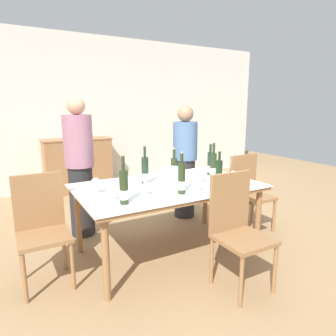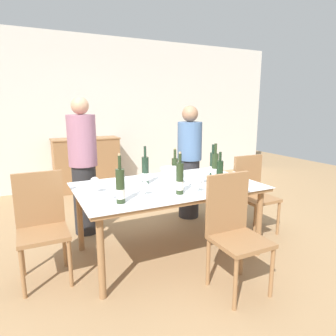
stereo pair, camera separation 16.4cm
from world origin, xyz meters
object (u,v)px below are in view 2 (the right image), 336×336
object	(u,v)px
wine_bottle_5	(180,179)
chair_left_end	(41,220)
wine_glass_2	(112,190)
wine_glass_3	(203,174)
wine_glass_1	(95,182)
wine_bottle_1	(145,171)
person_guest_left	(189,163)
dining_table	(168,191)
ice_bucket	(171,176)
wine_glass_0	(198,182)
sideboard_cabinet	(87,164)
chair_right_end	(252,189)
wine_bottle_3	(175,170)
wine_bottle_2	(215,167)
wine_bottle_0	(220,173)
wine_bottle_4	(120,187)
chair_near_front	(234,225)
wine_bottle_6	(213,164)
wine_glass_5	(145,186)
wine_glass_4	(234,175)
person_host	(83,167)

from	to	relation	value
wine_bottle_5	chair_left_end	world-z (taller)	wine_bottle_5
wine_bottle_5	wine_glass_2	xyz separation A→B (m)	(-0.61, 0.11, -0.05)
wine_glass_3	wine_glass_1	bearing A→B (deg)	172.26
wine_bottle_1	person_guest_left	size ratio (longest dim) A/B	0.26
dining_table	wine_glass_3	distance (m)	0.41
ice_bucket	chair_left_end	bearing A→B (deg)	174.10
wine_bottle_5	wine_glass_0	xyz separation A→B (m)	(0.18, -0.02, -0.04)
sideboard_cabinet	wine_glass_2	bearing A→B (deg)	-97.08
sideboard_cabinet	dining_table	distance (m)	2.86
wine_glass_1	chair_right_end	xyz separation A→B (m)	(1.95, 0.04, -0.33)
wine_bottle_3	wine_glass_0	world-z (taller)	wine_bottle_3
wine_bottle_2	wine_bottle_5	size ratio (longest dim) A/B	1.01
ice_bucket	wine_bottle_0	world-z (taller)	wine_bottle_0
dining_table	wine_bottle_3	size ratio (longest dim) A/B	5.05
wine_bottle_1	wine_bottle_4	size ratio (longest dim) A/B	0.95
wine_bottle_2	chair_near_front	size ratio (longest dim) A/B	0.40
chair_near_front	person_guest_left	bearing A→B (deg)	72.78
wine_bottle_6	wine_glass_5	distance (m)	1.07
wine_bottle_4	person_guest_left	size ratio (longest dim) A/B	0.27
person_guest_left	wine_glass_1	bearing A→B (deg)	-152.03
wine_bottle_1	wine_glass_3	distance (m)	0.60
wine_bottle_2	wine_glass_4	xyz separation A→B (m)	(0.02, -0.31, -0.04)
chair_near_front	chair_right_end	bearing A→B (deg)	41.67
wine_bottle_0	person_guest_left	size ratio (longest dim) A/B	0.22
wine_bottle_4	person_host	xyz separation A→B (m)	(-0.07, 1.25, -0.06)
wine_bottle_2	wine_bottle_6	size ratio (longest dim) A/B	1.08
wine_bottle_0	wine_glass_5	distance (m)	0.84
dining_table	ice_bucket	xyz separation A→B (m)	(0.01, -0.04, 0.16)
wine_bottle_4	person_host	bearing A→B (deg)	93.12
chair_right_end	chair_left_end	xyz separation A→B (m)	(-2.43, 0.00, 0.02)
wine_glass_0	wine_glass_1	xyz separation A→B (m)	(-0.87, 0.40, 0.01)
wine_bottle_0	wine_glass_0	xyz separation A→B (m)	(-0.35, -0.15, -0.02)
ice_bucket	dining_table	bearing A→B (deg)	108.79
wine_bottle_6	chair_near_front	bearing A→B (deg)	-114.02
sideboard_cabinet	wine_bottle_5	distance (m)	3.20
wine_bottle_0	wine_glass_4	xyz separation A→B (m)	(0.11, -0.10, -0.02)
wine_bottle_5	wine_bottle_6	bearing A→B (deg)	34.92
wine_bottle_4	wine_bottle_1	bearing A→B (deg)	48.92
wine_bottle_5	person_guest_left	xyz separation A→B (m)	(0.77, 1.15, -0.11)
ice_bucket	chair_right_end	bearing A→B (deg)	5.99
wine_bottle_4	wine_bottle_5	distance (m)	0.57
ice_bucket	wine_glass_4	size ratio (longest dim) A/B	1.44
wine_bottle_4	person_guest_left	world-z (taller)	person_guest_left
wine_glass_4	chair_left_end	world-z (taller)	chair_left_end
chair_near_front	wine_glass_5	bearing A→B (deg)	136.20
dining_table	wine_glass_3	xyz separation A→B (m)	(0.36, -0.10, 0.16)
ice_bucket	wine_glass_5	distance (m)	0.40
wine_bottle_2	wine_bottle_5	bearing A→B (deg)	-151.59
wine_glass_1	wine_glass_5	xyz separation A→B (m)	(0.39, -0.27, -0.02)
sideboard_cabinet	wine_glass_4	xyz separation A→B (m)	(0.88, -3.14, 0.36)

